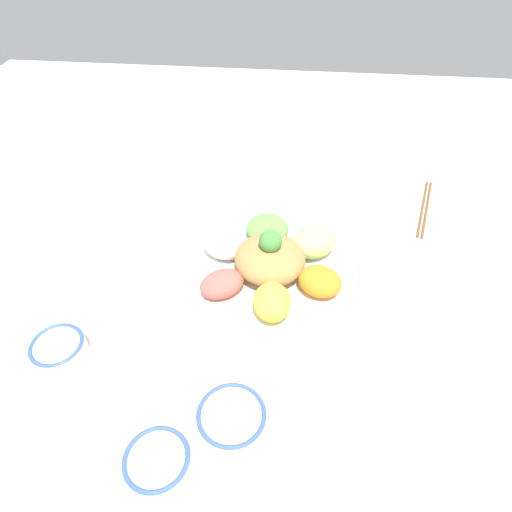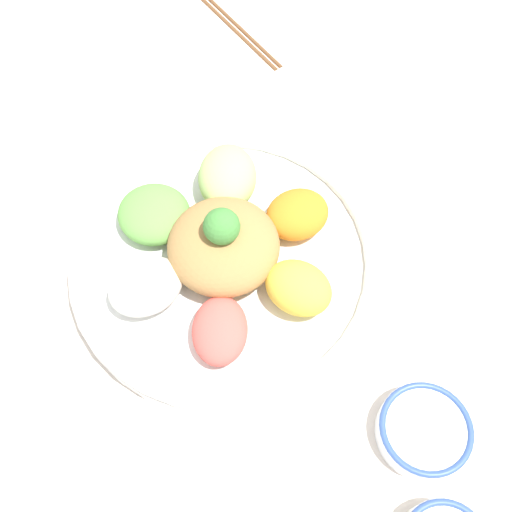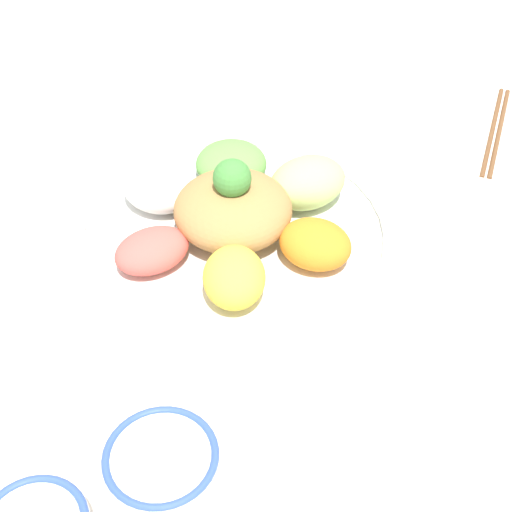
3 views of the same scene
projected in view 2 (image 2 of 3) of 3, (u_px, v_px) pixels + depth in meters
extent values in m
plane|color=silver|center=(232.00, 283.00, 0.78)|extent=(2.40, 2.40, 0.00)
cylinder|color=white|center=(225.00, 262.00, 0.79)|extent=(0.40, 0.40, 0.02)
torus|color=white|center=(225.00, 257.00, 0.77)|extent=(0.40, 0.40, 0.02)
ellipsoid|color=orange|center=(297.00, 214.00, 0.78)|extent=(0.10, 0.11, 0.05)
ellipsoid|color=#B7DB7A|center=(227.00, 177.00, 0.80)|extent=(0.12, 0.13, 0.06)
ellipsoid|color=#6BAD4C|center=(155.00, 213.00, 0.78)|extent=(0.11, 0.10, 0.04)
ellipsoid|color=white|center=(146.00, 286.00, 0.73)|extent=(0.11, 0.12, 0.05)
ellipsoid|color=#E55B51|center=(220.00, 330.00, 0.71)|extent=(0.11, 0.11, 0.04)
ellipsoid|color=yellow|center=(298.00, 288.00, 0.73)|extent=(0.09, 0.08, 0.06)
ellipsoid|color=#AD7F47|center=(224.00, 246.00, 0.75)|extent=(0.14, 0.14, 0.07)
sphere|color=#478E3D|center=(222.00, 226.00, 0.71)|extent=(0.04, 0.04, 0.04)
cylinder|color=white|center=(423.00, 431.00, 0.68)|extent=(0.11, 0.11, 0.03)
torus|color=#38569E|center=(426.00, 429.00, 0.67)|extent=(0.11, 0.11, 0.01)
cylinder|color=white|center=(426.00, 429.00, 0.67)|extent=(0.09, 0.09, 0.00)
cylinder|color=brown|center=(232.00, 26.00, 1.01)|extent=(0.24, 0.07, 0.01)
cylinder|color=brown|center=(237.00, 24.00, 1.01)|extent=(0.24, 0.07, 0.01)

